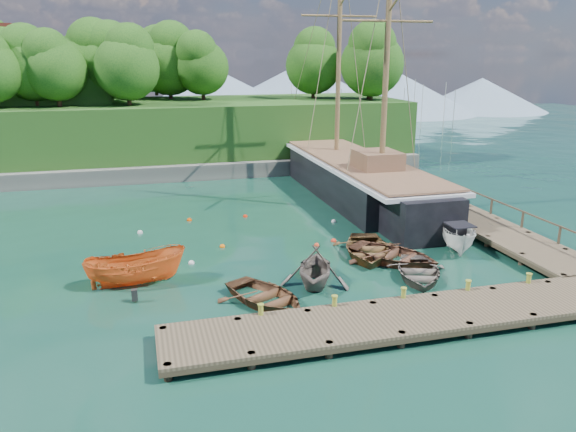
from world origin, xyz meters
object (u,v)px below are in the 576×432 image
(cabin_boat_white, at_px, (457,249))
(schooner, at_px, (356,181))
(rowboat_3, at_px, (418,278))
(motorboat_orange, at_px, (137,284))
(rowboat_2, at_px, (366,256))
(rowboat_4, at_px, (393,262))
(rowboat_0, at_px, (266,303))
(rowboat_1, at_px, (315,285))

(cabin_boat_white, height_order, schooner, schooner)
(cabin_boat_white, bearing_deg, rowboat_3, -118.95)
(motorboat_orange, bearing_deg, schooner, -55.32)
(rowboat_2, xyz_separation_m, motorboat_orange, (-11.73, -0.75, 0.00))
(rowboat_4, relative_size, cabin_boat_white, 1.10)
(rowboat_3, relative_size, motorboat_orange, 0.92)
(motorboat_orange, bearing_deg, rowboat_2, -90.36)
(rowboat_0, bearing_deg, schooner, 29.53)
(rowboat_1, xyz_separation_m, rowboat_3, (4.98, -0.51, 0.00))
(rowboat_1, distance_m, rowboat_4, 5.10)
(rowboat_4, bearing_deg, rowboat_2, 92.57)
(rowboat_0, bearing_deg, cabin_boat_white, -8.29)
(rowboat_0, relative_size, rowboat_4, 0.89)
(rowboat_0, xyz_separation_m, rowboat_1, (2.63, 1.39, 0.00))
(rowboat_0, height_order, rowboat_4, rowboat_4)
(rowboat_1, relative_size, schooner, 0.13)
(schooner, bearing_deg, motorboat_orange, -141.42)
(rowboat_2, xyz_separation_m, cabin_boat_white, (5.21, -0.28, 0.00))
(rowboat_1, relative_size, rowboat_2, 0.78)
(rowboat_0, height_order, rowboat_1, rowboat_1)
(motorboat_orange, relative_size, cabin_boat_white, 1.05)
(motorboat_orange, bearing_deg, rowboat_4, -95.98)
(rowboat_3, height_order, motorboat_orange, motorboat_orange)
(rowboat_3, distance_m, schooner, 15.77)
(rowboat_4, bearing_deg, schooner, 39.15)
(rowboat_0, relative_size, rowboat_1, 1.15)
(rowboat_1, bearing_deg, rowboat_3, 14.52)
(rowboat_2, height_order, cabin_boat_white, cabin_boat_white)
(rowboat_0, height_order, motorboat_orange, motorboat_orange)
(rowboat_2, distance_m, motorboat_orange, 11.75)
(motorboat_orange, distance_m, cabin_boat_white, 16.94)
(rowboat_1, bearing_deg, rowboat_0, -131.87)
(rowboat_2, bearing_deg, rowboat_1, -124.36)
(rowboat_0, xyz_separation_m, schooner, (10.60, 16.31, 1.23))
(rowboat_3, distance_m, motorboat_orange, 13.19)
(rowboat_3, bearing_deg, rowboat_0, -153.07)
(rowboat_4, height_order, motorboat_orange, motorboat_orange)
(rowboat_3, bearing_deg, rowboat_4, 115.33)
(schooner, bearing_deg, rowboat_3, -101.07)
(cabin_boat_white, bearing_deg, rowboat_2, -160.23)
(rowboat_1, relative_size, motorboat_orange, 0.81)
(rowboat_2, relative_size, rowboat_3, 1.15)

